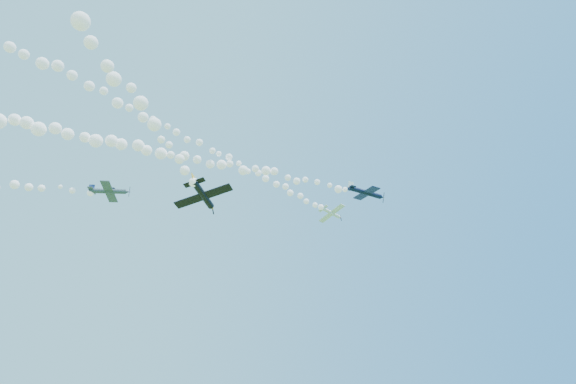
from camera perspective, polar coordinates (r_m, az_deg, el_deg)
name	(u,v)px	position (r m, az deg, el deg)	size (l,w,h in m)	color
plane_white	(331,213)	(105.91, 5.17, -2.49)	(6.48, 6.71, 2.05)	white
smoke_trail_white	(154,121)	(83.12, -15.62, 8.16)	(79.61, 30.48, 2.80)	white
plane_navy	(366,193)	(95.91, 9.25, -0.07)	(8.15, 8.32, 3.13)	black
smoke_trail_navy	(167,153)	(86.41, -14.20, 4.52)	(72.60, 8.43, 3.15)	white
plane_grey	(109,191)	(77.67, -20.43, 0.09)	(6.26, 6.63, 1.71)	#3B4857
plane_black	(203,195)	(61.93, -10.01, -0.38)	(6.73, 6.49, 2.28)	black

